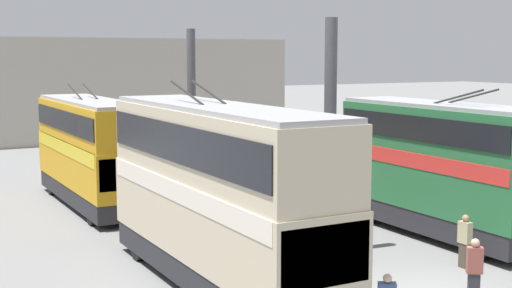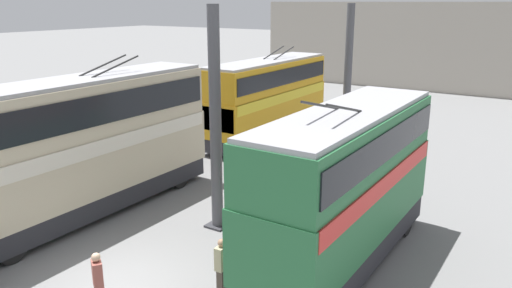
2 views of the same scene
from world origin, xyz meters
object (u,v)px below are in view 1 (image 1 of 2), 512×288
object	(u,v)px
person_aisle_midway	(253,212)
person_by_left_row	(465,240)
bus_left_near	(440,161)
oil_drum	(323,215)
bus_right_mid	(218,186)
bus_right_far	(92,146)
person_aisle_foreground	(474,269)

from	to	relation	value
person_aisle_midway	person_by_left_row	world-z (taller)	person_by_left_row
bus_left_near	oil_drum	xyz separation A→B (m)	(3.30, 2.90, -2.38)
bus_right_mid	person_aisle_midway	xyz separation A→B (m)	(5.16, -3.91, -2.19)
bus_left_near	oil_drum	distance (m)	5.00
bus_right_far	person_by_left_row	size ratio (longest dim) A/B	5.92
bus_right_mid	person_aisle_foreground	distance (m)	7.35
person_by_left_row	bus_right_mid	bearing A→B (deg)	165.54
person_aisle_midway	person_by_left_row	size ratio (longest dim) A/B	0.91
person_aisle_foreground	person_aisle_midway	bearing A→B (deg)	42.94
bus_right_far	person_aisle_midway	size ratio (longest dim) A/B	6.50
bus_left_near	bus_right_far	bearing A→B (deg)	40.76
bus_right_far	person_aisle_midway	world-z (taller)	bus_right_far
bus_right_mid	bus_right_far	bearing A→B (deg)	0.00
bus_right_far	person_aisle_midway	xyz separation A→B (m)	(-7.80, -3.91, -1.87)
bus_left_near	person_by_left_row	size ratio (longest dim) A/B	5.29
bus_right_mid	person_aisle_midway	distance (m)	6.83
bus_right_far	oil_drum	bearing A→B (deg)	-139.45
bus_left_near	person_aisle_midway	bearing A→B (deg)	58.86
bus_left_near	person_aisle_foreground	bearing A→B (deg)	144.61
bus_left_near	oil_drum	size ratio (longest dim) A/B	10.33
bus_right_mid	person_aisle_foreground	world-z (taller)	bus_right_mid
oil_drum	bus_right_mid	bearing A→B (deg)	125.49
bus_left_near	oil_drum	world-z (taller)	bus_left_near
bus_right_mid	bus_left_near	bearing A→B (deg)	-80.67
bus_right_mid	bus_right_far	world-z (taller)	bus_right_mid
bus_right_far	person_aisle_foreground	xyz separation A→B (m)	(-17.31, -5.55, -1.74)
bus_right_far	person_aisle_midway	distance (m)	8.92
person_by_left_row	person_aisle_foreground	bearing A→B (deg)	-131.39
bus_left_near	bus_right_far	xyz separation A→B (m)	(11.35, 9.79, -0.13)
oil_drum	bus_right_far	bearing A→B (deg)	40.55
person_aisle_foreground	bus_left_near	bearing A→B (deg)	-2.28
bus_right_mid	person_aisle_foreground	bearing A→B (deg)	-128.04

